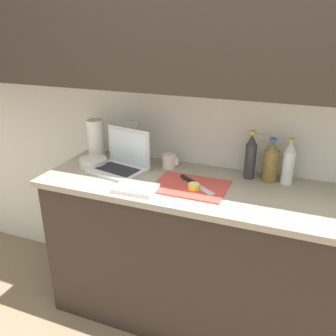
# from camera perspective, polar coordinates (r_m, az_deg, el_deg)

# --- Properties ---
(ground_plane) EXTENTS (12.00, 12.00, 0.00)m
(ground_plane) POSITION_cam_1_polar(r_m,az_deg,el_deg) (2.48, 8.23, -23.30)
(ground_plane) COLOR #847056
(ground_plane) RESTS_ON ground
(wall_back) EXTENTS (5.20, 0.38, 2.60)m
(wall_back) POSITION_cam_1_polar(r_m,az_deg,el_deg) (1.99, 12.42, 15.81)
(wall_back) COLOR white
(wall_back) RESTS_ON ground_plane
(counter_unit) EXTENTS (2.15, 0.61, 0.93)m
(counter_unit) POSITION_cam_1_polar(r_m,az_deg,el_deg) (2.17, 9.51, -14.43)
(counter_unit) COLOR #332823
(counter_unit) RESTS_ON ground_plane
(laptop) EXTENTS (0.35, 0.29, 0.25)m
(laptop) POSITION_cam_1_polar(r_m,az_deg,el_deg) (2.16, -7.36, 1.15)
(laptop) COLOR silver
(laptop) RESTS_ON counter_unit
(cutting_board) EXTENTS (0.39, 0.29, 0.01)m
(cutting_board) POSITION_cam_1_polar(r_m,az_deg,el_deg) (1.94, 3.59, -2.94)
(cutting_board) COLOR #D1473D
(cutting_board) RESTS_ON counter_unit
(knife) EXTENTS (0.24, 0.18, 0.02)m
(knife) POSITION_cam_1_polar(r_m,az_deg,el_deg) (1.97, 3.78, -2.16)
(knife) COLOR silver
(knife) RESTS_ON cutting_board
(lemon_half_cut) EXTENTS (0.06, 0.06, 0.03)m
(lemon_half_cut) POSITION_cam_1_polar(r_m,az_deg,el_deg) (1.90, 4.14, -2.95)
(lemon_half_cut) COLOR yellow
(lemon_half_cut) RESTS_ON cutting_board
(bottle_green_soda) EXTENTS (0.06, 0.06, 0.26)m
(bottle_green_soda) POSITION_cam_1_polar(r_m,az_deg,el_deg) (2.05, 18.78, 0.72)
(bottle_green_soda) COLOR silver
(bottle_green_soda) RESTS_ON counter_unit
(bottle_oil_tall) EXTENTS (0.08, 0.08, 0.25)m
(bottle_oil_tall) POSITION_cam_1_polar(r_m,az_deg,el_deg) (2.06, 16.16, 0.96)
(bottle_oil_tall) COLOR olive
(bottle_oil_tall) RESTS_ON counter_unit
(bottle_water_clear) EXTENTS (0.06, 0.06, 0.28)m
(bottle_water_clear) POSITION_cam_1_polar(r_m,az_deg,el_deg) (2.06, 13.10, 1.75)
(bottle_water_clear) COLOR #333338
(bottle_water_clear) RESTS_ON counter_unit
(measuring_cup) EXTENTS (0.11, 0.09, 0.09)m
(measuring_cup) POSITION_cam_1_polar(r_m,az_deg,el_deg) (2.18, 0.15, 1.13)
(measuring_cup) COLOR silver
(measuring_cup) RESTS_ON counter_unit
(bowl_white) EXTENTS (0.17, 0.17, 0.05)m
(bowl_white) POSITION_cam_1_polar(r_m,az_deg,el_deg) (2.26, -11.95, 0.90)
(bowl_white) COLOR beige
(bowl_white) RESTS_ON counter_unit
(paper_towel_roll) EXTENTS (0.11, 0.11, 0.25)m
(paper_towel_roll) POSITION_cam_1_polar(r_m,az_deg,el_deg) (2.39, -11.48, 4.66)
(paper_towel_roll) COLOR white
(paper_towel_roll) RESTS_ON counter_unit
(dish_towel) EXTENTS (0.22, 0.17, 0.02)m
(dish_towel) POSITION_cam_1_polar(r_m,az_deg,el_deg) (1.91, -5.14, -3.26)
(dish_towel) COLOR white
(dish_towel) RESTS_ON counter_unit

